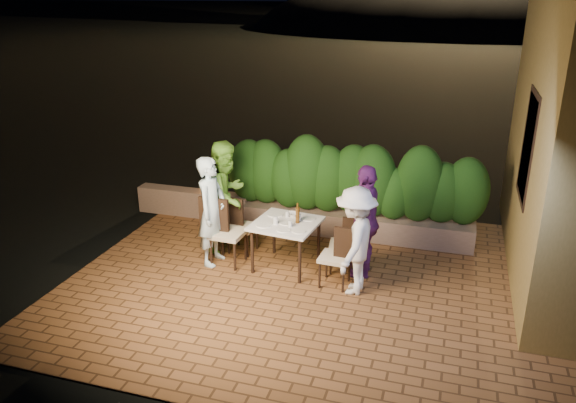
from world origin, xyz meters
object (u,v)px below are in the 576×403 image
at_px(diner_blue, 212,211).
at_px(chair_left_back, 242,226).
at_px(diner_green, 227,195).
at_px(bowl, 292,214).
at_px(chair_left_front, 228,232).
at_px(chair_right_front, 335,256).
at_px(chair_right_back, 343,244).
at_px(diner_white, 355,241).
at_px(dining_table, 286,245).
at_px(diner_purple, 365,221).
at_px(parapet_lamp, 209,189).
at_px(beer_bottle, 298,213).

bearing_deg(diner_blue, chair_left_back, -28.45).
bearing_deg(diner_green, bowl, -86.26).
bearing_deg(chair_left_front, chair_right_front, -3.66).
relative_size(chair_left_back, diner_green, 0.50).
bearing_deg(diner_blue, chair_left_front, -79.99).
bearing_deg(chair_right_back, diner_white, 108.00).
bearing_deg(chair_left_back, chair_right_front, -15.40).
relative_size(bowl, diner_blue, 0.10).
height_order(dining_table, diner_purple, diner_purple).
relative_size(chair_left_front, diner_green, 0.58).
distance_m(chair_left_front, parapet_lamp, 1.97).
bearing_deg(parapet_lamp, chair_right_back, -25.72).
height_order(diner_blue, diner_white, diner_blue).
bearing_deg(diner_purple, chair_right_front, -38.51).
xyz_separation_m(chair_left_front, diner_green, (-0.24, 0.56, 0.38)).
bearing_deg(chair_right_front, chair_right_back, -88.51).
bearing_deg(chair_right_back, dining_table, 3.18).
distance_m(diner_blue, diner_white, 2.29).
bearing_deg(dining_table, chair_left_back, 158.49).
relative_size(chair_left_front, chair_left_back, 1.17).
height_order(beer_bottle, chair_left_front, beer_bottle).
height_order(beer_bottle, diner_blue, diner_blue).
distance_m(chair_right_front, diner_blue, 2.02).
bearing_deg(diner_green, dining_table, -100.02).
relative_size(beer_bottle, bowl, 1.76).
distance_m(beer_bottle, diner_white, 1.07).
bearing_deg(diner_green, chair_right_back, -87.01).
height_order(beer_bottle, chair_left_back, beer_bottle).
xyz_separation_m(diner_green, diner_purple, (2.32, -0.27, -0.05)).
height_order(beer_bottle, diner_purple, diner_purple).
height_order(chair_left_front, diner_white, diner_white).
bearing_deg(diner_green, diner_purple, -86.08).
bearing_deg(diner_blue, chair_right_back, -78.39).
distance_m(bowl, diner_white, 1.33).
relative_size(bowl, diner_green, 0.10).
bearing_deg(parapet_lamp, chair_left_back, -46.53).
relative_size(chair_right_back, diner_blue, 0.51).
relative_size(chair_right_front, diner_blue, 0.53).
xyz_separation_m(chair_right_back, diner_blue, (-1.99, -0.33, 0.42)).
relative_size(dining_table, diner_green, 0.51).
xyz_separation_m(dining_table, diner_white, (1.13, -0.42, 0.41)).
relative_size(chair_right_back, diner_green, 0.48).
bearing_deg(chair_left_back, diner_blue, -114.69).
relative_size(diner_white, diner_purple, 0.91).
height_order(bowl, chair_left_front, chair_left_front).
bearing_deg(dining_table, bowl, 88.35).
bearing_deg(parapet_lamp, diner_purple, -23.46).
xyz_separation_m(bowl, chair_right_back, (0.84, -0.13, -0.34)).
bearing_deg(chair_left_front, dining_table, 11.04).
height_order(beer_bottle, chair_right_front, beer_bottle).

